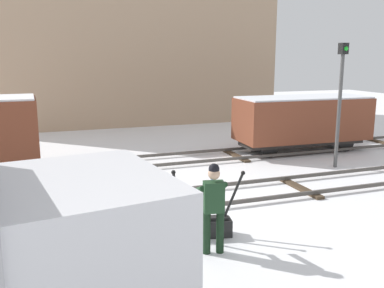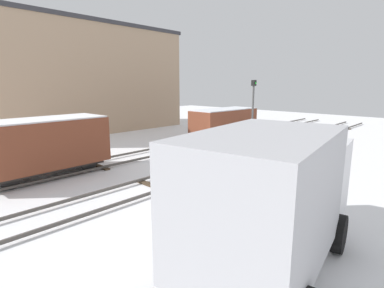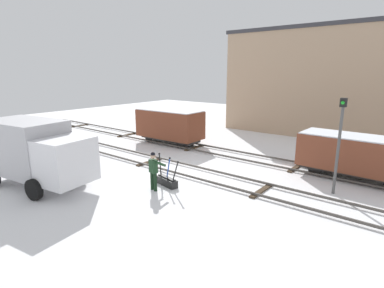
{
  "view_description": "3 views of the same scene",
  "coord_description": "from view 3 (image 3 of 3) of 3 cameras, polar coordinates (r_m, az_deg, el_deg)",
  "views": [
    {
      "loc": [
        -3.19,
        -9.77,
        3.67
      ],
      "look_at": [
        0.79,
        1.45,
        1.21
      ],
      "focal_mm": 39.59,
      "sensor_mm": 36.0,
      "label": 1
    },
    {
      "loc": [
        -10.35,
        -8.52,
        3.85
      ],
      "look_at": [
        0.25,
        1.53,
        0.91
      ],
      "focal_mm": 27.84,
      "sensor_mm": 36.0,
      "label": 2
    },
    {
      "loc": [
        8.86,
        -11.68,
        5.15
      ],
      "look_at": [
        -0.65,
        0.32,
        1.47
      ],
      "focal_mm": 28.32,
      "sensor_mm": 36.0,
      "label": 3
    }
  ],
  "objects": [
    {
      "name": "track_siding_near",
      "position": [
        18.88,
        8.92,
        -2.14
      ],
      "size": [
        44.0,
        1.94,
        0.18
      ],
      "color": "#4C4742",
      "rests_on": "ground_plane"
    },
    {
      "name": "perched_bird_roof_left",
      "position": [
        26.94,
        16.7,
        20.47
      ],
      "size": [
        0.24,
        0.28,
        0.13
      ],
      "rotation": [
        0.0,
        0.0,
        5.3
      ],
      "color": "#333338",
      "rests_on": "apartment_building"
    },
    {
      "name": "track_main_line",
      "position": [
        15.51,
        1.16,
        -5.46
      ],
      "size": [
        44.0,
        1.94,
        0.18
      ],
      "color": "#4C4742",
      "rests_on": "ground_plane"
    },
    {
      "name": "switch_lever_frame",
      "position": [
        14.12,
        -4.74,
        -6.85
      ],
      "size": [
        1.53,
        0.6,
        1.45
      ],
      "rotation": [
        0.0,
        0.0,
        -0.2
      ],
      "color": "black",
      "rests_on": "ground_plane"
    },
    {
      "name": "freight_car_near_switch",
      "position": [
        21.94,
        -4.24,
        3.69
      ],
      "size": [
        4.91,
        2.23,
        2.48
      ],
      "rotation": [
        0.0,
        0.0,
        0.03
      ],
      "color": "#2D2B28",
      "rests_on": "ground_plane"
    },
    {
      "name": "apartment_building",
      "position": [
        28.04,
        24.35,
        10.63
      ],
      "size": [
        16.04,
        6.73,
        8.6
      ],
      "color": "tan",
      "rests_on": "ground_plane"
    },
    {
      "name": "ground_plane",
      "position": [
        15.55,
        1.16,
        -5.83
      ],
      "size": [
        60.0,
        60.0,
        0.0
      ],
      "primitive_type": "plane",
      "color": "white"
    },
    {
      "name": "signal_post",
      "position": [
        13.94,
        26.02,
        1.16
      ],
      "size": [
        0.24,
        0.32,
        4.11
      ],
      "color": "#4C4C4C",
      "rests_on": "ground_plane"
    },
    {
      "name": "rail_worker",
      "position": [
        13.41,
        -7.2,
        -4.66
      ],
      "size": [
        0.63,
        0.73,
        1.76
      ],
      "rotation": [
        0.0,
        0.0,
        -0.2
      ],
      "color": "black",
      "rests_on": "ground_plane"
    },
    {
      "name": "delivery_truck",
      "position": [
        15.37,
        -27.32,
        -1.13
      ],
      "size": [
        5.74,
        3.06,
        3.0
      ],
      "rotation": [
        0.0,
        0.0,
        0.15
      ],
      "color": "silver",
      "rests_on": "ground_plane"
    },
    {
      "name": "freight_car_far_end",
      "position": [
        16.55,
        28.54,
        -1.75
      ],
      "size": [
        5.22,
        2.16,
        2.16
      ],
      "rotation": [
        0.0,
        0.0,
        -0.03
      ],
      "color": "#2D2B28",
      "rests_on": "ground_plane"
    }
  ]
}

